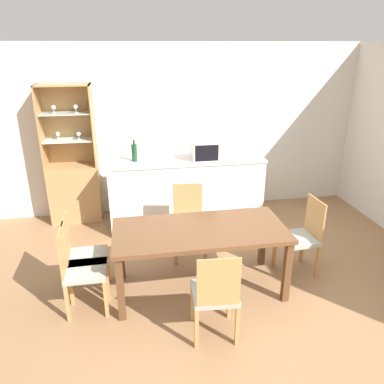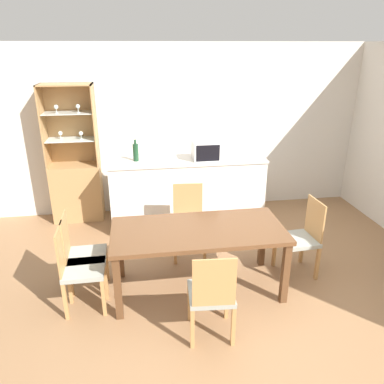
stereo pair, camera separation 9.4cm
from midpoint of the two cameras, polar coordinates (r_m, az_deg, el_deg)
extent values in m
plane|color=#936B47|center=(4.08, 6.94, -16.65)|extent=(18.00, 18.00, 0.00)
cube|color=silver|center=(5.90, 0.19, 9.50)|extent=(6.80, 0.06, 2.55)
cube|color=white|center=(5.43, -1.37, -0.27)|extent=(2.18, 0.53, 0.98)
cube|color=beige|center=(5.26, -1.42, 4.85)|extent=(2.21, 0.56, 0.03)
cube|color=tan|center=(5.90, -17.76, -0.13)|extent=(0.73, 0.39, 0.86)
cube|color=tan|center=(5.80, -18.68, 9.81)|extent=(0.73, 0.02, 1.15)
cube|color=tan|center=(5.69, -22.49, 9.09)|extent=(0.02, 0.39, 1.15)
cube|color=tan|center=(5.58, -15.30, 9.74)|extent=(0.02, 0.39, 1.15)
cube|color=tan|center=(5.54, -19.66, 15.14)|extent=(0.73, 0.39, 0.02)
cube|color=silver|center=(5.67, -18.69, 7.50)|extent=(0.68, 0.34, 0.01)
cube|color=silver|center=(5.59, -19.16, 11.27)|extent=(0.68, 0.34, 0.01)
cylinder|color=silver|center=(5.71, -20.12, 7.51)|extent=(0.04, 0.04, 0.01)
cylinder|color=silver|center=(5.70, -20.16, 7.80)|extent=(0.01, 0.01, 0.06)
sphere|color=silver|center=(5.69, -20.23, 8.31)|extent=(0.06, 0.06, 0.06)
cylinder|color=silver|center=(5.58, -20.71, 11.14)|extent=(0.04, 0.04, 0.01)
cylinder|color=silver|center=(5.58, -20.76, 11.45)|extent=(0.01, 0.01, 0.06)
sphere|color=silver|center=(5.57, -20.83, 11.97)|extent=(0.06, 0.06, 0.06)
cylinder|color=silver|center=(5.61, -17.27, 7.63)|extent=(0.04, 0.04, 0.01)
cylinder|color=silver|center=(5.61, -17.31, 7.93)|extent=(0.01, 0.01, 0.06)
sphere|color=silver|center=(5.59, -17.37, 8.44)|extent=(0.06, 0.06, 0.06)
cylinder|color=silver|center=(5.54, -17.71, 11.43)|extent=(0.04, 0.04, 0.01)
cylinder|color=silver|center=(5.53, -17.75, 11.74)|extent=(0.01, 0.01, 0.06)
sphere|color=silver|center=(5.53, -17.81, 12.26)|extent=(0.06, 0.06, 0.06)
cube|color=brown|center=(3.91, 0.53, -5.92)|extent=(1.80, 0.84, 0.05)
cube|color=brown|center=(3.75, -11.57, -14.30)|extent=(0.07, 0.07, 0.68)
cube|color=brown|center=(4.02, 13.59, -11.75)|extent=(0.07, 0.07, 0.68)
cube|color=brown|center=(4.36, -11.43, -8.77)|extent=(0.07, 0.07, 0.68)
cube|color=brown|center=(4.59, 10.12, -6.97)|extent=(0.07, 0.07, 0.68)
cube|color=#999E93|center=(4.64, -1.03, -5.03)|extent=(0.43, 0.43, 0.05)
cube|color=#B7844C|center=(4.71, -1.25, -1.29)|extent=(0.37, 0.04, 0.45)
cube|color=#B7844C|center=(4.61, 1.45, -8.46)|extent=(0.04, 0.04, 0.41)
cube|color=#B7844C|center=(4.58, -3.09, -8.68)|extent=(0.04, 0.04, 0.41)
cube|color=#B7844C|center=(4.92, 0.92, -6.36)|extent=(0.04, 0.04, 0.41)
cube|color=#B7844C|center=(4.90, -3.31, -6.55)|extent=(0.04, 0.04, 0.41)
cube|color=#999E93|center=(4.48, 15.21, -6.89)|extent=(0.43, 0.43, 0.05)
cube|color=#B7844C|center=(4.47, 17.68, -3.73)|extent=(0.04, 0.37, 0.45)
cube|color=#B7844C|center=(4.38, 13.93, -10.92)|extent=(0.04, 0.04, 0.41)
cube|color=#B7844C|center=(4.65, 11.90, -8.66)|extent=(0.04, 0.04, 0.41)
cube|color=#B7844C|center=(4.55, 18.04, -10.11)|extent=(0.04, 0.04, 0.41)
cube|color=#B7844C|center=(4.81, 15.83, -7.99)|extent=(0.04, 0.04, 0.41)
cube|color=#999E93|center=(3.48, 2.65, -15.13)|extent=(0.43, 0.43, 0.05)
cube|color=#B7844C|center=(3.18, 3.22, -13.61)|extent=(0.37, 0.05, 0.45)
cube|color=#B7844C|center=(3.75, -0.67, -16.44)|extent=(0.04, 0.04, 0.41)
cube|color=#B7844C|center=(3.79, 5.00, -16.06)|extent=(0.04, 0.04, 0.41)
cube|color=#B7844C|center=(3.47, -0.12, -20.11)|extent=(0.04, 0.04, 0.41)
cube|color=#B7844C|center=(3.51, 6.11, -19.62)|extent=(0.04, 0.04, 0.41)
cube|color=#999E93|center=(4.14, -16.19, -9.55)|extent=(0.41, 0.41, 0.05)
cube|color=#B7844C|center=(4.04, -19.27, -6.68)|extent=(0.03, 0.37, 0.45)
cube|color=#B7844C|center=(4.40, -13.36, -10.74)|extent=(0.04, 0.04, 0.41)
cube|color=#B7844C|center=(4.09, -13.43, -13.41)|extent=(0.04, 0.04, 0.41)
cube|color=#B7844C|center=(4.43, -18.11, -11.01)|extent=(0.04, 0.04, 0.41)
cube|color=#B7844C|center=(4.13, -18.57, -13.68)|extent=(0.04, 0.04, 0.41)
cube|color=#999E93|center=(3.93, -16.53, -11.44)|extent=(0.40, 0.40, 0.05)
cube|color=#B7844C|center=(3.83, -19.79, -8.41)|extent=(0.02, 0.37, 0.45)
cube|color=#B7844C|center=(4.18, -13.45, -12.61)|extent=(0.04, 0.04, 0.41)
cube|color=#B7844C|center=(3.89, -13.68, -15.58)|extent=(0.04, 0.04, 0.41)
cube|color=#B7844C|center=(4.22, -18.46, -12.80)|extent=(0.04, 0.04, 0.41)
cube|color=#B7844C|center=(3.93, -19.13, -15.74)|extent=(0.04, 0.04, 0.41)
cube|color=silver|center=(5.25, 2.13, 6.48)|extent=(0.50, 0.34, 0.26)
cube|color=black|center=(5.07, 1.76, 5.93)|extent=(0.32, 0.01, 0.22)
cylinder|color=#193D23|center=(5.20, -9.28, 5.90)|extent=(0.08, 0.08, 0.24)
cylinder|color=#193D23|center=(5.17, -9.38, 7.49)|extent=(0.03, 0.03, 0.06)
camera|label=1|loc=(0.05, -90.59, -0.23)|focal=35.00mm
camera|label=2|loc=(0.05, 89.41, 0.23)|focal=35.00mm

